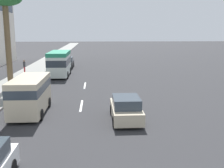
{
  "coord_description": "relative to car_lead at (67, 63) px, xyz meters",
  "views": [
    {
      "loc": [
        -5.64,
        -1.08,
        5.65
      ],
      "look_at": [
        16.32,
        -2.43,
        1.31
      ],
      "focal_mm": 44.25,
      "sensor_mm": 36.0,
      "label": 1
    }
  ],
  "objects": [
    {
      "name": "ground_plane",
      "position": [
        -4.48,
        -3.11,
        -0.77
      ],
      "size": [
        198.0,
        198.0,
        0.0
      ],
      "primitive_type": "plane",
      "color": "#2D2D30"
    },
    {
      "name": "lane_stripe_far",
      "position": [
        -13.66,
        -3.11,
        -0.76
      ],
      "size": [
        3.2,
        0.16,
        0.01
      ],
      "primitive_type": "cube",
      "color": "silver",
      "rests_on": "ground_plane"
    },
    {
      "name": "car_fourth",
      "position": [
        -24.91,
        -6.1,
        -0.04
      ],
      "size": [
        4.09,
        1.85,
        1.53
      ],
      "color": "beige",
      "rests_on": "ground_plane"
    },
    {
      "name": "palm_tree",
      "position": [
        -14.94,
        3.98,
        7.09
      ],
      "size": [
        3.11,
        3.11,
        9.02
      ],
      "color": "brown",
      "rests_on": "sidewalk_right"
    },
    {
      "name": "pedestrian_mid_block",
      "position": [
        -6.0,
        4.86,
        0.33
      ],
      "size": [
        0.32,
        0.22,
        1.71
      ],
      "rotation": [
        0.0,
        0.0,
        3.13
      ],
      "color": "red",
      "rests_on": "sidewalk_right"
    },
    {
      "name": "minibus_fifth",
      "position": [
        -7.56,
        0.2,
        0.89
      ],
      "size": [
        6.27,
        2.42,
        3.03
      ],
      "rotation": [
        0.0,
        0.0,
        3.14
      ],
      "color": "silver",
      "rests_on": "ground_plane"
    },
    {
      "name": "car_lead",
      "position": [
        0.0,
        0.0,
        0.0
      ],
      "size": [
        4.61,
        1.81,
        1.62
      ],
      "rotation": [
        0.0,
        0.0,
        3.14
      ],
      "color": "black",
      "rests_on": "ground_plane"
    },
    {
      "name": "lane_stripe_mid",
      "position": [
        -21.39,
        -3.11,
        -0.76
      ],
      "size": [
        3.2,
        0.16,
        0.01
      ],
      "primitive_type": "cube",
      "color": "silver",
      "rests_on": "ground_plane"
    },
    {
      "name": "sidewalk_right",
      "position": [
        -4.48,
        4.36,
        -0.69
      ],
      "size": [
        162.0,
        3.7,
        0.15
      ],
      "primitive_type": "cube",
      "color": "gray",
      "rests_on": "ground_plane"
    },
    {
      "name": "van_third",
      "position": [
        -23.09,
        0.24,
        0.66
      ],
      "size": [
        5.08,
        2.12,
        2.49
      ],
      "rotation": [
        0.0,
        0.0,
        3.14
      ],
      "color": "beige",
      "rests_on": "ground_plane"
    }
  ]
}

